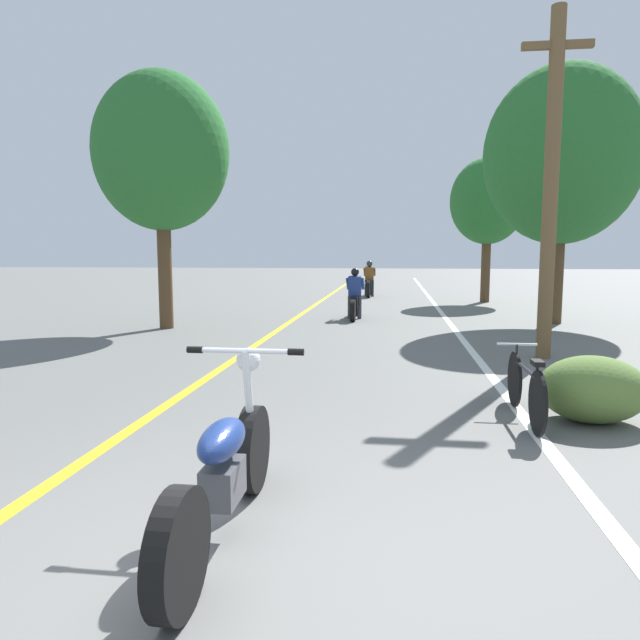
# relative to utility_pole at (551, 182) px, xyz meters

# --- Properties ---
(ground_plane) EXTENTS (120.00, 120.00, 0.00)m
(ground_plane) POSITION_rel_utility_pole_xyz_m (-3.42, -7.09, -2.90)
(ground_plane) COLOR #60605E
(lane_stripe_center) EXTENTS (0.14, 48.00, 0.01)m
(lane_stripe_center) POSITION_rel_utility_pole_xyz_m (-5.12, 5.38, -2.90)
(lane_stripe_center) COLOR yellow
(lane_stripe_center) RESTS_ON ground
(lane_stripe_edge) EXTENTS (0.14, 48.00, 0.01)m
(lane_stripe_edge) POSITION_rel_utility_pole_xyz_m (-1.10, 5.38, -2.90)
(lane_stripe_edge) COLOR white
(lane_stripe_edge) RESTS_ON ground
(utility_pole) EXTENTS (1.10, 0.24, 5.63)m
(utility_pole) POSITION_rel_utility_pole_xyz_m (0.00, 0.00, 0.00)
(utility_pole) COLOR brown
(utility_pole) RESTS_ON ground
(roadside_tree_right_near) EXTENTS (3.73, 3.35, 6.24)m
(roadside_tree_right_near) POSITION_rel_utility_pole_xyz_m (1.49, 4.88, 1.19)
(roadside_tree_right_near) COLOR #513A23
(roadside_tree_right_near) RESTS_ON ground
(roadside_tree_right_far) EXTENTS (2.61, 2.35, 5.05)m
(roadside_tree_right_far) POSITION_rel_utility_pole_xyz_m (0.72, 10.99, 0.61)
(roadside_tree_right_far) COLOR #513A23
(roadside_tree_right_far) RESTS_ON ground
(roadside_tree_left) EXTENTS (3.08, 2.78, 5.80)m
(roadside_tree_left) POSITION_rel_utility_pole_xyz_m (-7.77, 2.79, 1.11)
(roadside_tree_left) COLOR #513A23
(roadside_tree_left) RESTS_ON ground
(roadside_bush) EXTENTS (1.10, 0.88, 0.70)m
(roadside_bush) POSITION_rel_utility_pole_xyz_m (-0.44, -3.73, -2.55)
(roadside_bush) COLOR #5B7A38
(roadside_bush) RESTS_ON ground
(motorcycle_foreground) EXTENTS (0.83, 2.13, 1.11)m
(motorcycle_foreground) POSITION_rel_utility_pole_xyz_m (-3.54, -6.59, -2.47)
(motorcycle_foreground) COLOR black
(motorcycle_foreground) RESTS_ON ground
(motorcycle_rider_lead) EXTENTS (0.50, 1.97, 1.35)m
(motorcycle_rider_lead) POSITION_rel_utility_pole_xyz_m (-3.54, 5.31, -2.39)
(motorcycle_rider_lead) COLOR black
(motorcycle_rider_lead) RESTS_ON ground
(motorcycle_rider_far) EXTENTS (0.50, 2.16, 1.44)m
(motorcycle_rider_far) POSITION_rel_utility_pole_xyz_m (-3.47, 13.02, -2.35)
(motorcycle_rider_far) COLOR black
(motorcycle_rider_far) RESTS_ON ground
(bicycle_parked) EXTENTS (0.44, 1.71, 0.75)m
(bicycle_parked) POSITION_rel_utility_pole_xyz_m (-1.12, -3.74, -2.55)
(bicycle_parked) COLOR black
(bicycle_parked) RESTS_ON ground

